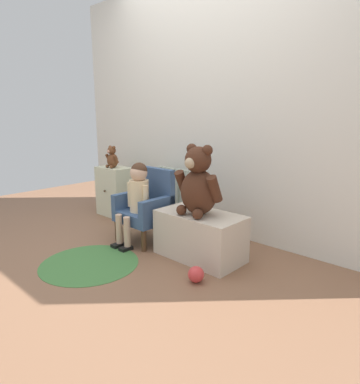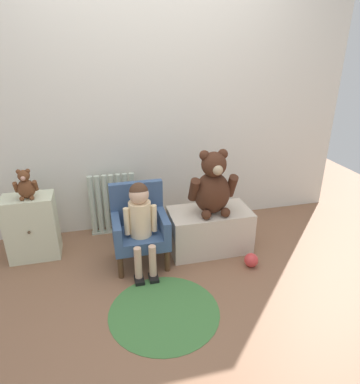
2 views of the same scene
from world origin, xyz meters
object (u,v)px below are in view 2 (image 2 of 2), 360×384
(child_figure, at_px, (140,215))
(low_bench, at_px, (209,230))
(toy_ball, at_px, (251,260))
(radiator, at_px, (113,204))
(floor_rug, at_px, (164,312))
(large_teddy_bear, at_px, (213,186))
(child_armchair, at_px, (139,226))
(small_teddy_bear, at_px, (26,186))
(small_dresser, at_px, (32,227))

(child_figure, height_order, low_bench, child_figure)
(child_figure, height_order, toy_ball, child_figure)
(radiator, distance_m, low_bench, 0.93)
(low_bench, height_order, floor_rug, low_bench)
(large_teddy_bear, bearing_deg, low_bench, 95.70)
(child_figure, bearing_deg, radiator, 105.64)
(low_bench, bearing_deg, toy_ball, -53.59)
(child_armchair, distance_m, toy_ball, 0.95)
(small_teddy_bear, xyz_separation_m, floor_rug, (0.90, -0.90, -0.65))
(toy_ball, bearing_deg, radiator, 140.97)
(radiator, bearing_deg, small_dresser, -159.77)
(small_teddy_bear, bearing_deg, floor_rug, -45.02)
(child_figure, bearing_deg, floor_rug, -83.39)
(child_armchair, bearing_deg, toy_ball, -20.24)
(floor_rug, bearing_deg, small_teddy_bear, 134.98)
(large_teddy_bear, distance_m, small_teddy_bear, 1.46)
(low_bench, distance_m, floor_rug, 0.88)
(large_teddy_bear, relative_size, floor_rug, 0.72)
(large_teddy_bear, xyz_separation_m, small_teddy_bear, (-1.44, 0.25, 0.05))
(small_teddy_bear, bearing_deg, toy_ball, -18.31)
(child_figure, distance_m, large_teddy_bear, 0.63)
(child_figure, xyz_separation_m, low_bench, (0.60, 0.13, -0.28))
(small_dresser, relative_size, child_armchair, 0.84)
(small_dresser, relative_size, toy_ball, 4.85)
(small_teddy_bear, bearing_deg, child_armchair, -16.29)
(child_figure, height_order, small_teddy_bear, small_teddy_bear)
(large_teddy_bear, bearing_deg, floor_rug, -130.21)
(small_dresser, bearing_deg, small_teddy_bear, -54.99)
(radiator, height_order, child_figure, child_figure)
(small_dresser, relative_size, floor_rug, 0.73)
(small_dresser, height_order, toy_ball, small_dresser)
(radiator, relative_size, child_armchair, 0.89)
(large_teddy_bear, bearing_deg, child_figure, -170.81)
(child_figure, distance_m, low_bench, 0.68)
(low_bench, bearing_deg, child_figure, -167.84)
(child_figure, height_order, large_teddy_bear, large_teddy_bear)
(small_dresser, xyz_separation_m, low_bench, (1.46, -0.25, -0.09))
(radiator, bearing_deg, toy_ball, -39.03)
(child_armchair, height_order, large_teddy_bear, large_teddy_bear)
(radiator, height_order, floor_rug, radiator)
(small_dresser, bearing_deg, child_figure, -23.95)
(child_figure, bearing_deg, large_teddy_bear, 9.19)
(small_teddy_bear, height_order, floor_rug, small_teddy_bear)
(small_dresser, xyz_separation_m, child_armchair, (0.85, -0.27, 0.04))
(low_bench, relative_size, floor_rug, 0.92)
(large_teddy_bear, xyz_separation_m, floor_rug, (-0.54, -0.64, -0.60))
(small_teddy_bear, height_order, toy_ball, small_teddy_bear)
(radiator, distance_m, small_dresser, 0.72)
(radiator, bearing_deg, large_teddy_bear, -34.04)
(child_armchair, relative_size, floor_rug, 0.87)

